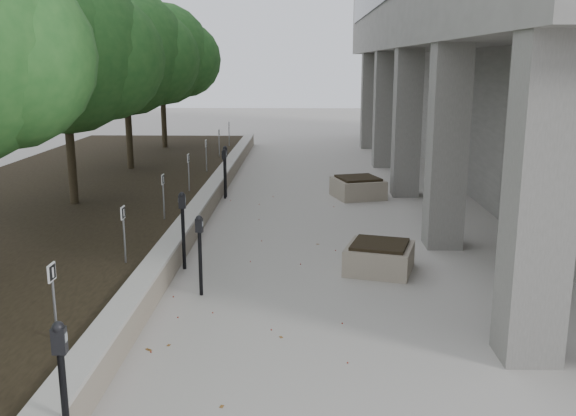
# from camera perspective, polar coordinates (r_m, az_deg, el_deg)

# --- Properties ---
(ground) EXTENTS (90.00, 90.00, 0.00)m
(ground) POSITION_cam_1_polar(r_m,az_deg,el_deg) (7.46, -3.39, -16.30)
(ground) COLOR #ABA69D
(ground) RESTS_ON ground
(retaining_wall) EXTENTS (0.39, 26.00, 0.50)m
(retaining_wall) POSITION_cam_1_polar(r_m,az_deg,el_deg) (16.03, -7.27, 0.65)
(retaining_wall) COLOR #A0937F
(retaining_wall) RESTS_ON ground
(planting_bed) EXTENTS (7.00, 26.00, 0.40)m
(planting_bed) POSITION_cam_1_polar(r_m,az_deg,el_deg) (16.99, -19.62, 0.52)
(planting_bed) COLOR black
(planting_bed) RESTS_ON ground
(crabapple_tree_3) EXTENTS (4.60, 4.00, 5.44)m
(crabapple_tree_3) POSITION_cam_1_polar(r_m,az_deg,el_deg) (15.46, -19.31, 10.32)
(crabapple_tree_3) COLOR #235B22
(crabapple_tree_3) RESTS_ON planting_bed
(crabapple_tree_4) EXTENTS (4.60, 4.00, 5.44)m
(crabapple_tree_4) POSITION_cam_1_polar(r_m,az_deg,el_deg) (20.22, -14.32, 11.11)
(crabapple_tree_4) COLOR #235B22
(crabapple_tree_4) RESTS_ON planting_bed
(crabapple_tree_5) EXTENTS (4.60, 4.00, 5.44)m
(crabapple_tree_5) POSITION_cam_1_polar(r_m,az_deg,el_deg) (25.07, -11.24, 11.55)
(crabapple_tree_5) COLOR #235B22
(crabapple_tree_5) RESTS_ON planting_bed
(parking_sign_2) EXTENTS (0.04, 0.22, 0.96)m
(parking_sign_2) POSITION_cam_1_polar(r_m,az_deg,el_deg) (8.06, -20.22, -7.94)
(parking_sign_2) COLOR black
(parking_sign_2) RESTS_ON planting_bed
(parking_sign_3) EXTENTS (0.04, 0.22, 0.96)m
(parking_sign_3) POSITION_cam_1_polar(r_m,az_deg,el_deg) (10.77, -14.47, -2.34)
(parking_sign_3) COLOR black
(parking_sign_3) RESTS_ON planting_bed
(parking_sign_4) EXTENTS (0.04, 0.22, 0.96)m
(parking_sign_4) POSITION_cam_1_polar(r_m,az_deg,el_deg) (13.59, -11.09, 0.99)
(parking_sign_4) COLOR black
(parking_sign_4) RESTS_ON planting_bed
(parking_sign_5) EXTENTS (0.04, 0.22, 0.96)m
(parking_sign_5) POSITION_cam_1_polar(r_m,az_deg,el_deg) (16.48, -8.89, 3.16)
(parking_sign_5) COLOR black
(parking_sign_5) RESTS_ON planting_bed
(parking_sign_6) EXTENTS (0.04, 0.22, 0.96)m
(parking_sign_6) POSITION_cam_1_polar(r_m,az_deg,el_deg) (19.41, -7.34, 4.68)
(parking_sign_6) COLOR black
(parking_sign_6) RESTS_ON planting_bed
(parking_sign_7) EXTENTS (0.04, 0.22, 0.96)m
(parking_sign_7) POSITION_cam_1_polar(r_m,az_deg,el_deg) (22.35, -6.19, 5.80)
(parking_sign_7) COLOR black
(parking_sign_7) RESTS_ON planting_bed
(parking_sign_8) EXTENTS (0.04, 0.22, 0.96)m
(parking_sign_8) POSITION_cam_1_polar(r_m,az_deg,el_deg) (25.31, -5.31, 6.66)
(parking_sign_8) COLOR black
(parking_sign_8) RESTS_ON planting_bed
(parking_meter_1) EXTENTS (0.15, 0.11, 1.45)m
(parking_meter_1) POSITION_cam_1_polar(r_m,az_deg,el_deg) (6.26, -19.43, -15.66)
(parking_meter_1) COLOR black
(parking_meter_1) RESTS_ON ground
(parking_meter_2) EXTENTS (0.14, 0.11, 1.32)m
(parking_meter_2) POSITION_cam_1_polar(r_m,az_deg,el_deg) (10.16, -7.88, -4.25)
(parking_meter_2) COLOR black
(parking_meter_2) RESTS_ON ground
(parking_meter_3) EXTENTS (0.15, 0.11, 1.42)m
(parking_meter_3) POSITION_cam_1_polar(r_m,az_deg,el_deg) (11.47, -9.37, -2.03)
(parking_meter_3) COLOR black
(parking_meter_3) RESTS_ON ground
(parking_meter_4) EXTENTS (0.14, 0.11, 1.36)m
(parking_meter_4) POSITION_cam_1_polar(r_m,az_deg,el_deg) (17.32, -5.71, 3.07)
(parking_meter_4) COLOR black
(parking_meter_4) RESTS_ON ground
(parking_meter_5) EXTENTS (0.15, 0.12, 1.42)m
(parking_meter_5) POSITION_cam_1_polar(r_m,az_deg,el_deg) (17.51, -5.63, 3.27)
(parking_meter_5) COLOR black
(parking_meter_5) RESTS_ON ground
(planter_front) EXTENTS (1.38, 1.38, 0.52)m
(planter_front) POSITION_cam_1_polar(r_m,az_deg,el_deg) (11.44, 8.19, -4.36)
(planter_front) COLOR #A0937F
(planter_front) RESTS_ON ground
(planter_back) EXTENTS (1.54, 1.54, 0.57)m
(planter_back) POSITION_cam_1_polar(r_m,az_deg,el_deg) (17.53, 6.29, 1.87)
(planter_back) COLOR #A0937F
(planter_back) RESTS_ON ground
(berry_scatter) EXTENTS (3.30, 14.10, 0.02)m
(berry_scatter) POSITION_cam_1_polar(r_m,az_deg,el_deg) (12.06, -1.92, -4.56)
(berry_scatter) COLOR maroon
(berry_scatter) RESTS_ON ground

